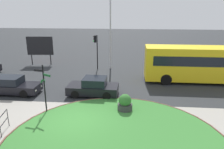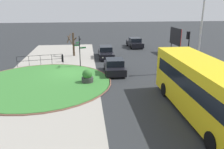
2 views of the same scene
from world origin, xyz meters
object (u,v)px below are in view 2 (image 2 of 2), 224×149
Objects in this scene: car_far_lane at (135,43)px; planter_near_signpost at (87,77)px; billboard_left at (176,37)px; car_trailing at (115,67)px; street_tree_bare at (73,43)px; signpost_directional at (80,49)px; bus_yellow at (204,89)px; car_near_lane at (106,52)px; traffic_light_near at (188,42)px; lamppost_tall at (201,27)px; bollard_foreground at (62,58)px.

car_far_lane is 17.45m from planter_near_signpost.
car_trailing is at bearing -52.69° from billboard_left.
car_trailing is 9.24m from street_tree_bare.
signpost_directional is 0.32× the size of bus_yellow.
traffic_light_near is (5.79, 8.02, 2.16)m from car_near_lane.
lamppost_tall reaches higher than car_far_lane.
car_near_lane is at bearing -131.11° from lamppost_tall.
signpost_directional is at bearing 41.55° from bollard_foreground.
bus_yellow is at bearing 175.76° from car_far_lane.
bus_yellow is at bearing 149.49° from traffic_light_near.
lamppost_tall is (5.59, 13.68, 3.96)m from bollard_foreground.
lamppost_tall reaches higher than planter_near_signpost.
bus_yellow is (12.18, 7.55, -0.17)m from signpost_directional.
bus_yellow is 16.96m from car_near_lane.
bollard_foreground is 0.22× the size of car_trailing.
car_trailing is (-9.54, -4.15, -1.12)m from bus_yellow.
billboard_left is at bearing -23.27° from traffic_light_near.
billboard_left is 13.60m from street_tree_bare.
car_near_lane is 4.42m from street_tree_bare.
car_trailing is 0.49× the size of lamppost_tall.
traffic_light_near is at bearing 161.39° from bus_yellow.
street_tree_bare reaches higher than planter_near_signpost.
bus_yellow reaches higher than car_trailing.
bollard_foreground is 13.10m from car_far_lane.
billboard_left is at bearing 89.97° from street_tree_bare.
street_tree_bare is (-7.07, -12.13, -1.18)m from traffic_light_near.
car_trailing is at bearing 134.41° from planter_near_signpost.
bollard_foreground is at bearing -112.25° from lamppost_tall.
car_far_lane reaches higher than car_near_lane.
bollard_foreground is 0.19× the size of car_near_lane.
billboard_left is 16.07m from planter_near_signpost.
lamppost_tall is 2.40× the size of billboard_left.
car_far_lane is at bearing -166.02° from lamppost_tall.
lamppost_tall is at bearing 156.03° from bus_yellow.
bollard_foreground is at bearing -82.22° from billboard_left.
signpost_directional is at bearing -36.10° from car_near_lane.
street_tree_bare is (-3.06, 1.11, 1.17)m from bollard_foreground.
car_far_lane is at bearing 2.13° from traffic_light_near.
signpost_directional is 5.50m from planter_near_signpost.
bus_yellow is 1.27× the size of lamppost_tall.
car_far_lane is 1.06× the size of car_trailing.
signpost_directional reaches higher than car_trailing.
street_tree_bare is (-8.07, -4.39, 0.97)m from car_trailing.
car_trailing is 8.10m from traffic_light_near.
car_far_lane is 1.26× the size of billboard_left.
car_trailing is at bearing 52.20° from signpost_directional.
signpost_directional is at bearing 10.33° from street_tree_bare.
bollard_foreground is 15.11m from billboard_left.
car_trailing is at bearing -94.09° from lamppost_tall.
lamppost_tall reaches higher than car_near_lane.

